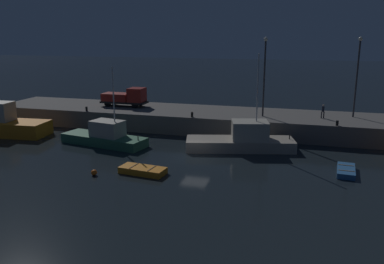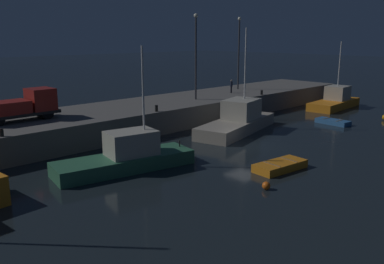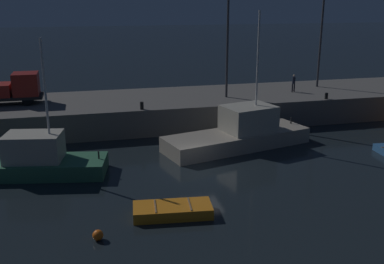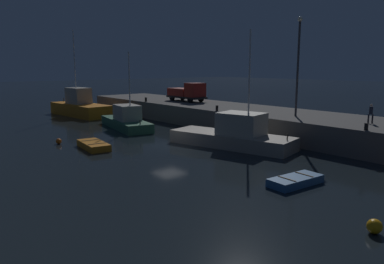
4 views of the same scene
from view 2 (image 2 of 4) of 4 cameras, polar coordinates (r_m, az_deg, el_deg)
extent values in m
plane|color=black|center=(34.25, 7.19, -1.97)|extent=(320.00, 320.00, 0.00)
cube|color=#5B5956|center=(42.43, -5.59, 2.54)|extent=(59.83, 8.91, 2.18)
cube|color=orange|center=(54.83, 19.09, 3.66)|extent=(9.24, 3.65, 0.98)
cube|color=#ADA899|center=(55.41, 19.54, 5.14)|extent=(2.89, 2.60, 1.74)
cylinder|color=silver|center=(55.00, 19.81, 8.89)|extent=(0.14, 0.14, 5.53)
cylinder|color=#262626|center=(58.55, 20.77, 4.83)|extent=(0.10, 0.10, 0.50)
cube|color=#2D6647|center=(28.39, -9.32, -4.23)|extent=(9.91, 4.54, 0.97)
cube|color=#ADA899|center=(28.25, -8.41, -1.52)|extent=(3.66, 2.78, 1.66)
cylinder|color=silver|center=(27.98, -6.82, 6.03)|extent=(0.14, 0.14, 5.65)
cylinder|color=#262626|center=(30.15, -1.74, -1.58)|extent=(0.10, 0.10, 0.50)
cube|color=gray|center=(39.26, 6.21, 0.86)|extent=(11.35, 5.89, 1.11)
cube|color=#ADA899|center=(39.83, 6.87, 3.19)|extent=(4.14, 3.51, 1.85)
cylinder|color=silver|center=(39.89, 7.42, 9.37)|extent=(0.14, 0.14, 6.69)
cylinder|color=#262626|center=(43.59, 9.09, 3.09)|extent=(0.10, 0.10, 0.50)
cube|color=#2D6099|center=(44.90, 18.96, 1.35)|extent=(1.68, 3.52, 0.47)
cube|color=olive|center=(44.47, 19.81, 1.51)|extent=(1.29, 0.18, 0.04)
cube|color=olive|center=(45.23, 18.18, 1.82)|extent=(1.29, 0.18, 0.04)
cube|color=orange|center=(28.68, 12.12, -4.62)|extent=(4.06, 2.08, 0.55)
cube|color=olive|center=(27.97, 11.00, -4.40)|extent=(0.25, 1.48, 0.04)
cube|color=olive|center=(29.23, 13.24, -3.74)|extent=(0.25, 1.48, 0.04)
sphere|color=orange|center=(24.95, 10.26, -7.34)|extent=(0.49, 0.49, 0.49)
cylinder|color=#38383D|center=(44.27, 0.53, 10.07)|extent=(0.20, 0.20, 8.58)
sphere|color=#F9EFCC|center=(44.25, 0.54, 15.86)|extent=(0.44, 0.44, 0.44)
cylinder|color=#38383D|center=(53.40, 6.49, 10.54)|extent=(0.20, 0.20, 8.62)
sphere|color=#F9EFCC|center=(53.38, 6.62, 15.36)|extent=(0.44, 0.44, 0.44)
cylinder|color=black|center=(37.55, -20.51, 2.75)|extent=(0.90, 0.28, 0.90)
cylinder|color=black|center=(35.93, -19.35, 2.40)|extent=(0.90, 0.28, 0.90)
cube|color=black|center=(35.98, -22.80, 2.33)|extent=(6.13, 2.16, 0.25)
cube|color=maroon|center=(36.51, -20.26, 4.32)|extent=(1.97, 2.14, 1.79)
cube|color=maroon|center=(35.51, -24.54, 3.05)|extent=(3.56, 2.15, 0.99)
cylinder|color=black|center=(49.81, 5.43, 5.84)|extent=(0.13, 0.13, 0.76)
cylinder|color=black|center=(50.10, 5.50, 5.88)|extent=(0.13, 0.13, 0.76)
cylinder|color=#1E2333|center=(49.87, 5.48, 6.65)|extent=(0.40, 0.40, 0.63)
sphere|color=beige|center=(49.83, 5.49, 7.14)|extent=(0.19, 0.19, 0.19)
cylinder|color=black|center=(30.96, -24.93, -0.06)|extent=(0.28, 0.28, 0.57)
cylinder|color=black|center=(48.87, 9.64, 5.44)|extent=(0.28, 0.28, 0.53)
cylinder|color=black|center=(37.52, -4.96, 3.29)|extent=(0.28, 0.28, 0.59)
camera|label=1|loc=(38.52, 69.34, 8.51)|focal=37.21mm
camera|label=3|loc=(19.61, 61.97, 10.67)|focal=41.89mm
camera|label=4|loc=(51.64, 44.25, 7.09)|focal=34.99mm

